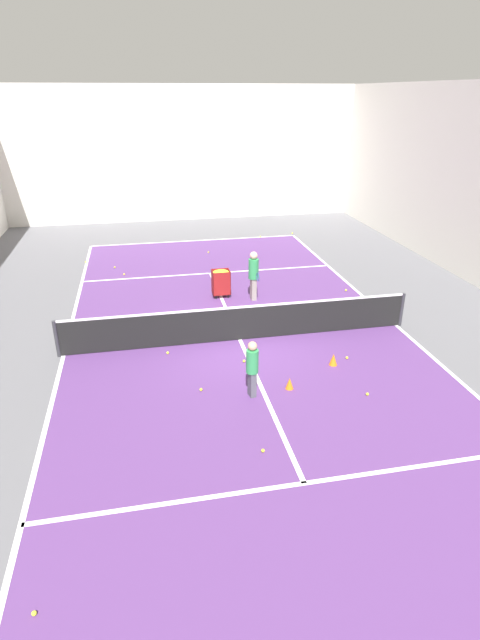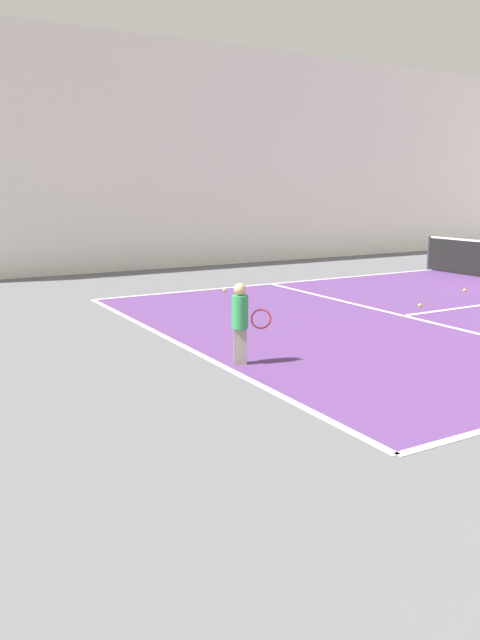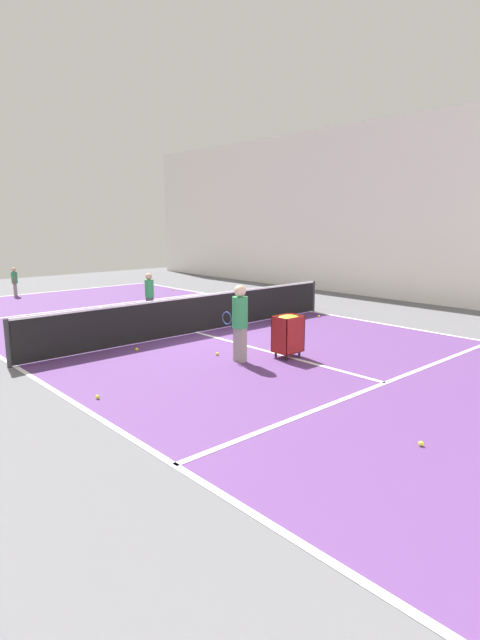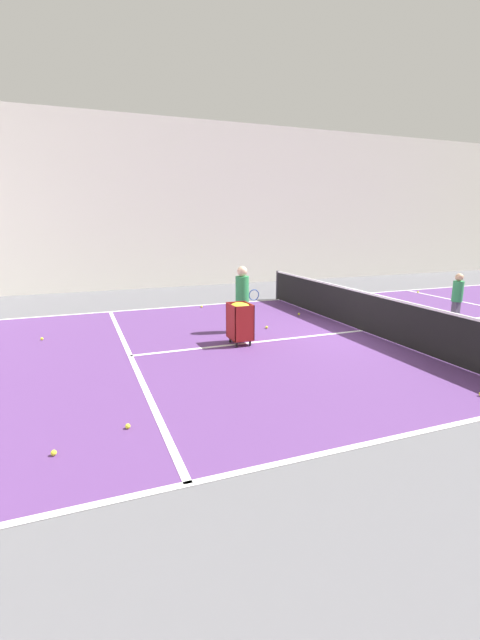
# 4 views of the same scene
# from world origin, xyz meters

# --- Properties ---
(ground_plane) EXTENTS (33.02, 33.02, 0.00)m
(ground_plane) POSITION_xyz_m (0.00, 0.00, 0.00)
(ground_plane) COLOR #5B5B60
(court_playing_area) EXTENTS (9.28, 20.48, 0.00)m
(court_playing_area) POSITION_xyz_m (0.00, 0.00, 0.00)
(court_playing_area) COLOR #563370
(court_playing_area) RESTS_ON ground
(line_sideline_right) EXTENTS (0.10, 20.48, 0.00)m
(line_sideline_right) POSITION_xyz_m (4.64, 0.00, 0.01)
(line_sideline_right) COLOR white
(line_sideline_right) RESTS_ON ground
(line_service_far) EXTENTS (9.28, 0.10, 0.00)m
(line_service_far) POSITION_xyz_m (0.00, 5.63, 0.01)
(line_service_far) COLOR white
(line_service_far) RESTS_ON ground
(line_centre_service) EXTENTS (0.10, 11.27, 0.00)m
(line_centre_service) POSITION_xyz_m (0.00, 0.00, 0.01)
(line_centre_service) COLOR white
(line_centre_service) RESTS_ON ground
(hall_enclosure_right) EXTENTS (0.15, 29.32, 6.58)m
(hall_enclosure_right) POSITION_xyz_m (8.98, 0.00, 3.29)
(hall_enclosure_right) COLOR silver
(hall_enclosure_right) RESTS_ON ground
(tennis_net) EXTENTS (9.58, 0.10, 1.00)m
(tennis_net) POSITION_xyz_m (0.00, 0.00, 0.52)
(tennis_net) COLOR #2D2D33
(tennis_net) RESTS_ON ground
(coach_at_net) EXTENTS (0.34, 0.65, 1.62)m
(coach_at_net) POSITION_xyz_m (1.01, 2.79, 0.93)
(coach_at_net) COLOR gray
(coach_at_net) RESTS_ON ground
(child_midcourt) EXTENTS (0.31, 0.31, 1.35)m
(child_midcourt) POSITION_xyz_m (-0.29, -2.76, 0.77)
(child_midcourt) COLOR #4C4C56
(child_midcourt) RESTS_ON ground
(ball_cart) EXTENTS (0.58, 0.45, 0.93)m
(ball_cart) POSITION_xyz_m (0.02, 3.24, 0.65)
(ball_cart) COLOR maroon
(ball_cart) RESTS_ON ground
(training_cone_0) EXTENTS (0.20, 0.20, 0.30)m
(training_cone_0) POSITION_xyz_m (2.00, -1.81, 0.15)
(training_cone_0) COLOR orange
(training_cone_0) RESTS_ON ground
(training_cone_1) EXTENTS (0.19, 0.19, 0.27)m
(training_cone_1) POSITION_xyz_m (0.62, -2.65, 0.14)
(training_cone_1) COLOR orange
(training_cone_1) RESTS_ON ground
(tennis_ball_0) EXTENTS (0.07, 0.07, 0.07)m
(tennis_ball_0) POSITION_xyz_m (-3.53, 6.95, 0.04)
(tennis_ball_0) COLOR yellow
(tennis_ball_0) RESTS_ON ground
(tennis_ball_1) EXTENTS (0.07, 0.07, 0.07)m
(tennis_ball_1) POSITION_xyz_m (-0.15, -1.25, 0.04)
(tennis_ball_1) COLOR yellow
(tennis_ball_1) RESTS_ON ground
(tennis_ball_2) EXTENTS (0.07, 0.07, 0.07)m
(tennis_ball_2) POSITION_xyz_m (-2.00, -0.43, 0.04)
(tennis_ball_2) COLOR yellow
(tennis_ball_2) RESTS_ON ground
(tennis_ball_4) EXTENTS (0.07, 0.07, 0.07)m
(tennis_ball_4) POSITION_xyz_m (2.25, -3.27, 0.04)
(tennis_ball_4) COLOR yellow
(tennis_ball_4) RESTS_ON ground
(tennis_ball_6) EXTENTS (0.07, 0.07, 0.07)m
(tennis_ball_6) POSITION_xyz_m (-3.17, 6.07, 0.04)
(tennis_ball_6) COLOR yellow
(tennis_ball_6) RESTS_ON ground
(tennis_ball_7) EXTENTS (0.07, 0.07, 0.07)m
(tennis_ball_7) POSITION_xyz_m (2.16, 0.57, 0.04)
(tennis_ball_7) COLOR yellow
(tennis_ball_7) RESTS_ON ground
(tennis_ball_9) EXTENTS (0.07, 0.07, 0.07)m
(tennis_ball_9) POSITION_xyz_m (-1.38, -2.35, 0.04)
(tennis_ball_9) COLOR yellow
(tennis_ball_9) RESTS_ON ground
(tennis_ball_10) EXTENTS (0.07, 0.07, 0.07)m
(tennis_ball_10) POSITION_xyz_m (1.94, 7.37, 0.04)
(tennis_ball_10) COLOR yellow
(tennis_ball_10) RESTS_ON ground
(tennis_ball_12) EXTENTS (0.07, 0.07, 0.07)m
(tennis_ball_12) POSITION_xyz_m (1.06, 2.11, 0.04)
(tennis_ball_12) COLOR yellow
(tennis_ball_12) RESTS_ON ground
(tennis_ball_14) EXTENTS (0.07, 0.07, 0.07)m
(tennis_ball_14) POSITION_xyz_m (4.04, -5.63, 0.04)
(tennis_ball_14) COLOR yellow
(tennis_ball_14) RESTS_ON ground
(tennis_ball_16) EXTENTS (0.07, 0.07, 0.07)m
(tennis_ball_16) POSITION_xyz_m (4.27, 2.89, 0.04)
(tennis_ball_16) COLOR yellow
(tennis_ball_16) RESTS_ON ground
(tennis_ball_18) EXTENTS (0.07, 0.07, 0.07)m
(tennis_ball_18) POSITION_xyz_m (2.45, -1.60, 0.04)
(tennis_ball_18) COLOR yellow
(tennis_ball_18) RESTS_ON ground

